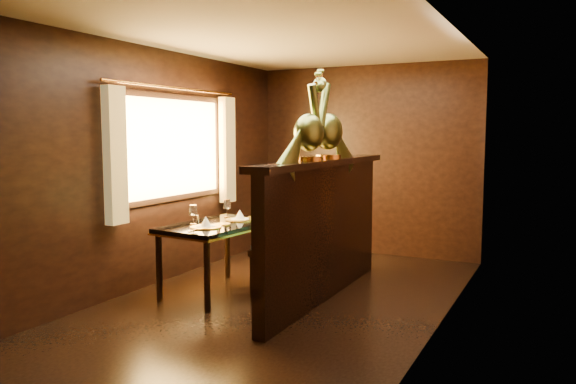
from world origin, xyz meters
name	(u,v)px	position (x,y,z in m)	size (l,w,h in m)	color
ground	(280,302)	(0.00, 0.00, 0.00)	(5.00, 5.00, 0.00)	black
room_shell	(273,136)	(-0.09, 0.02, 1.58)	(3.04, 5.04, 2.52)	black
partition	(324,226)	(0.32, 0.30, 0.71)	(0.26, 2.70, 1.36)	black
dining_table	(218,230)	(-0.70, 0.00, 0.64)	(0.83, 1.26, 0.91)	black
chair_left	(296,233)	(0.02, 0.28, 0.63)	(0.43, 0.48, 1.20)	black
chair_right	(291,227)	(0.03, 0.18, 0.70)	(0.50, 0.54, 1.34)	black
peacock_left	(309,116)	(0.33, -0.07, 1.76)	(0.25, 0.68, 0.81)	#184931
peacock_right	(329,115)	(0.33, 0.39, 1.78)	(0.26, 0.71, 0.84)	#184931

